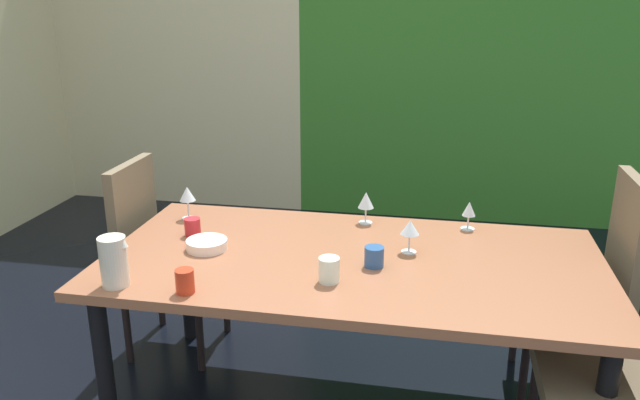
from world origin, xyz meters
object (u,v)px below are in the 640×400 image
serving_bowl_near_window (207,244)px  wine_glass_front (469,210)px  dining_table (352,273)px  chair_right_far (593,280)px  cup_north (193,227)px  pitcher_corner (114,261)px  wine_glass_west (187,195)px  cup_near_shelf (374,257)px  cup_center (185,281)px  wine_glass_rear (366,201)px  chair_right_near (630,368)px  wine_glass_left (410,228)px  cup_right (329,270)px  chair_left_far (158,249)px

serving_bowl_near_window → wine_glass_front: bearing=22.6°
dining_table → chair_right_far: bearing=17.4°
cup_north → pitcher_corner: 0.55m
wine_glass_west → wine_glass_front: wine_glass_west is taller
wine_glass_west → cup_near_shelf: size_ratio=1.95×
wine_glass_front → cup_north: (-1.22, -0.32, -0.05)m
wine_glass_west → cup_center: size_ratio=1.79×
wine_glass_rear → chair_right_far: bearing=-5.3°
wine_glass_west → cup_north: wine_glass_west is taller
wine_glass_front → pitcher_corner: size_ratio=0.68×
wine_glass_front → pitcher_corner: bearing=-147.0°
chair_right_near → wine_glass_front: size_ratio=7.08×
wine_glass_left → pitcher_corner: 1.18m
dining_table → cup_near_shelf: bearing=-35.2°
cup_center → cup_right: bearing=20.7°
chair_left_far → pitcher_corner: bearing=14.5°
cup_center → pitcher_corner: 0.28m
chair_left_far → cup_center: bearing=32.1°
wine_glass_front → cup_center: size_ratio=1.47×
wine_glass_west → cup_right: 0.97m
serving_bowl_near_window → cup_right: (0.57, -0.21, 0.03)m
chair_left_far → chair_right_near: 2.15m
chair_right_near → cup_center: chair_right_near is taller
dining_table → wine_glass_rear: size_ratio=13.36×
wine_glass_west → cup_near_shelf: bearing=-22.2°
wine_glass_rear → cup_center: bearing=-123.3°
chair_left_far → cup_right: size_ratio=10.08×
wine_glass_front → wine_glass_left: bearing=-127.6°
dining_table → wine_glass_front: wine_glass_front is taller
chair_right_far → cup_north: chair_right_far is taller
chair_right_far → serving_bowl_near_window: chair_right_far is taller
dining_table → chair_right_near: size_ratio=2.18×
dining_table → cup_north: 0.76m
cup_center → pitcher_corner: bearing=178.6°
dining_table → cup_center: 0.71m
wine_glass_rear → cup_right: (-0.06, -0.66, -0.06)m
pitcher_corner → chair_left_far: bearing=104.5°
chair_left_far → cup_right: bearing=59.8°
cup_north → wine_glass_rear: bearing=22.3°
chair_right_far → wine_glass_front: size_ratio=7.75×
dining_table → cup_right: bearing=-102.7°
wine_glass_west → wine_glass_front: size_ratio=1.21×
cup_center → cup_north: bearing=109.3°
cup_near_shelf → serving_bowl_near_window: bearing=176.9°
wine_glass_front → cup_near_shelf: 0.63m
wine_glass_rear → cup_north: wine_glass_rear is taller
chair_right_far → wine_glass_west: (-1.88, -0.01, 0.28)m
dining_table → cup_north: cup_north is taller
dining_table → wine_glass_left: (0.23, 0.10, 0.18)m
cup_near_shelf → chair_left_far: bearing=160.7°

